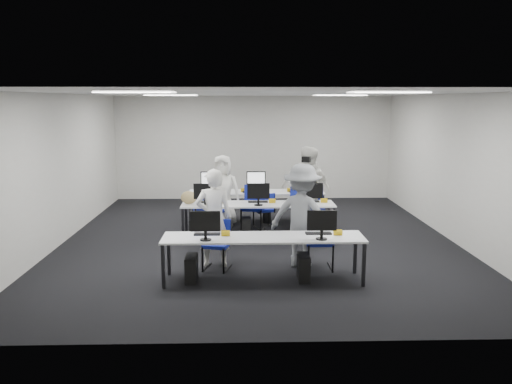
{
  "coord_description": "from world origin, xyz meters",
  "views": [
    {
      "loc": [
        -0.32,
        -10.05,
        2.85
      ],
      "look_at": [
        -0.05,
        0.07,
        1.0
      ],
      "focal_mm": 35.0,
      "sensor_mm": 36.0,
      "label": 1
    }
  ],
  "objects_px": {
    "chair_1": "(319,252)",
    "student_1": "(307,188)",
    "chair_0": "(217,254)",
    "chair_4": "(313,217)",
    "chair_6": "(264,217)",
    "chair_7": "(301,214)",
    "student_0": "(214,218)",
    "chair_3": "(253,216)",
    "chair_5": "(203,216)",
    "student_2": "(223,191)",
    "desk_front": "(263,240)",
    "photographer": "(302,216)",
    "desk_mid": "(258,206)",
    "student_3": "(305,188)",
    "chair_2": "(215,218)"
  },
  "relations": [
    {
      "from": "chair_1",
      "to": "chair_6",
      "type": "bearing_deg",
      "value": 106.37
    },
    {
      "from": "chair_3",
      "to": "student_0",
      "type": "xyz_separation_m",
      "value": [
        -0.73,
        -2.45,
        0.55
      ]
    },
    {
      "from": "student_0",
      "to": "chair_5",
      "type": "bearing_deg",
      "value": -85.21
    },
    {
      "from": "chair_4",
      "to": "chair_6",
      "type": "height_order",
      "value": "chair_4"
    },
    {
      "from": "chair_0",
      "to": "chair_4",
      "type": "relative_size",
      "value": 0.86
    },
    {
      "from": "desk_mid",
      "to": "chair_3",
      "type": "height_order",
      "value": "chair_3"
    },
    {
      "from": "photographer",
      "to": "desk_front",
      "type": "bearing_deg",
      "value": 69.59
    },
    {
      "from": "student_1",
      "to": "chair_1",
      "type": "bearing_deg",
      "value": 102.93
    },
    {
      "from": "chair_5",
      "to": "student_1",
      "type": "xyz_separation_m",
      "value": [
        2.34,
        -0.11,
        0.64
      ]
    },
    {
      "from": "desk_mid",
      "to": "chair_7",
      "type": "relative_size",
      "value": 3.28
    },
    {
      "from": "chair_6",
      "to": "chair_7",
      "type": "distance_m",
      "value": 0.85
    },
    {
      "from": "chair_4",
      "to": "student_2",
      "type": "distance_m",
      "value": 2.12
    },
    {
      "from": "chair_1",
      "to": "photographer",
      "type": "height_order",
      "value": "photographer"
    },
    {
      "from": "desk_mid",
      "to": "student_0",
      "type": "distance_m",
      "value": 2.03
    },
    {
      "from": "student_0",
      "to": "student_3",
      "type": "bearing_deg",
      "value": -130.66
    },
    {
      "from": "student_0",
      "to": "student_3",
      "type": "relative_size",
      "value": 0.92
    },
    {
      "from": "chair_5",
      "to": "desk_mid",
      "type": "bearing_deg",
      "value": -46.41
    },
    {
      "from": "chair_6",
      "to": "chair_7",
      "type": "xyz_separation_m",
      "value": [
        0.85,
        0.01,
        0.05
      ]
    },
    {
      "from": "student_2",
      "to": "student_1",
      "type": "bearing_deg",
      "value": -0.79
    },
    {
      "from": "student_2",
      "to": "chair_0",
      "type": "bearing_deg",
      "value": -83.51
    },
    {
      "from": "chair_7",
      "to": "student_0",
      "type": "bearing_deg",
      "value": -111.95
    },
    {
      "from": "chair_5",
      "to": "student_2",
      "type": "bearing_deg",
      "value": 2.44
    },
    {
      "from": "chair_1",
      "to": "chair_4",
      "type": "distance_m",
      "value": 2.54
    },
    {
      "from": "chair_1",
      "to": "student_0",
      "type": "xyz_separation_m",
      "value": [
        -1.8,
        0.16,
        0.57
      ]
    },
    {
      "from": "student_1",
      "to": "desk_front",
      "type": "bearing_deg",
      "value": 86.99
    },
    {
      "from": "desk_mid",
      "to": "student_3",
      "type": "xyz_separation_m",
      "value": [
        1.08,
        0.69,
        0.26
      ]
    },
    {
      "from": "student_0",
      "to": "photographer",
      "type": "xyz_separation_m",
      "value": [
        1.52,
        -0.05,
        0.04
      ]
    },
    {
      "from": "chair_4",
      "to": "photographer",
      "type": "bearing_deg",
      "value": -99.84
    },
    {
      "from": "chair_3",
      "to": "student_1",
      "type": "xyz_separation_m",
      "value": [
        1.22,
        0.08,
        0.62
      ]
    },
    {
      "from": "chair_3",
      "to": "chair_5",
      "type": "bearing_deg",
      "value": -178.49
    },
    {
      "from": "chair_6",
      "to": "chair_1",
      "type": "bearing_deg",
      "value": -91.01
    },
    {
      "from": "chair_5",
      "to": "student_2",
      "type": "height_order",
      "value": "student_2"
    },
    {
      "from": "chair_1",
      "to": "chair_6",
      "type": "xyz_separation_m",
      "value": [
        -0.82,
        2.79,
        -0.03
      ]
    },
    {
      "from": "chair_7",
      "to": "photographer",
      "type": "bearing_deg",
      "value": -83.8
    },
    {
      "from": "chair_1",
      "to": "chair_7",
      "type": "height_order",
      "value": "chair_7"
    },
    {
      "from": "chair_5",
      "to": "student_3",
      "type": "bearing_deg",
      "value": -16.12
    },
    {
      "from": "student_3",
      "to": "student_2",
      "type": "bearing_deg",
      "value": -166.32
    },
    {
      "from": "chair_2",
      "to": "chair_4",
      "type": "xyz_separation_m",
      "value": [
        2.19,
        -0.16,
        0.04
      ]
    },
    {
      "from": "student_0",
      "to": "chair_3",
      "type": "bearing_deg",
      "value": -110.33
    },
    {
      "from": "desk_front",
      "to": "photographer",
      "type": "distance_m",
      "value": 1.01
    },
    {
      "from": "desk_mid",
      "to": "chair_5",
      "type": "height_order",
      "value": "chair_5"
    },
    {
      "from": "chair_7",
      "to": "student_3",
      "type": "bearing_deg",
      "value": -43.27
    },
    {
      "from": "chair_1",
      "to": "chair_0",
      "type": "bearing_deg",
      "value": 179.78
    },
    {
      "from": "chair_1",
      "to": "student_1",
      "type": "relative_size",
      "value": 0.5
    },
    {
      "from": "desk_mid",
      "to": "chair_7",
      "type": "height_order",
      "value": "chair_7"
    },
    {
      "from": "desk_mid",
      "to": "chair_6",
      "type": "xyz_separation_m",
      "value": [
        0.16,
        0.78,
        -0.42
      ]
    },
    {
      "from": "desk_mid",
      "to": "chair_4",
      "type": "distance_m",
      "value": 1.39
    },
    {
      "from": "desk_front",
      "to": "desk_mid",
      "type": "distance_m",
      "value": 2.6
    },
    {
      "from": "chair_0",
      "to": "chair_3",
      "type": "bearing_deg",
      "value": 90.98
    },
    {
      "from": "chair_3",
      "to": "chair_7",
      "type": "bearing_deg",
      "value": 21.0
    }
  ]
}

